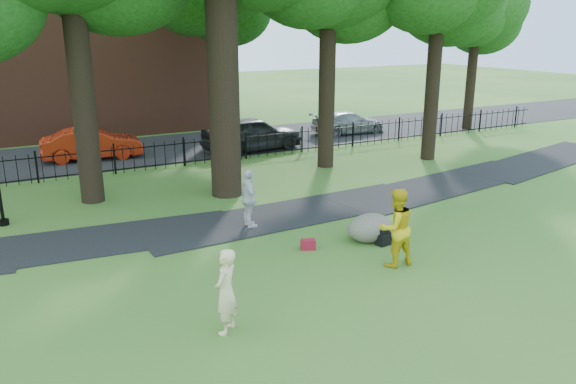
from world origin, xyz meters
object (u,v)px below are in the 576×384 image
boulder (371,226)px  red_sedan (92,144)px  man (396,228)px  woman (226,291)px

boulder → red_sedan: 15.42m
man → red_sedan: bearing=-70.2°
woman → man: 5.20m
woman → boulder: woman is taller
woman → red_sedan: woman is taller
boulder → woman: bearing=-153.4°
boulder → red_sedan: bearing=110.2°
woman → man: size_ratio=0.87×
boulder → red_sedan: (-5.32, 14.47, 0.32)m
boulder → red_sedan: red_sedan is taller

